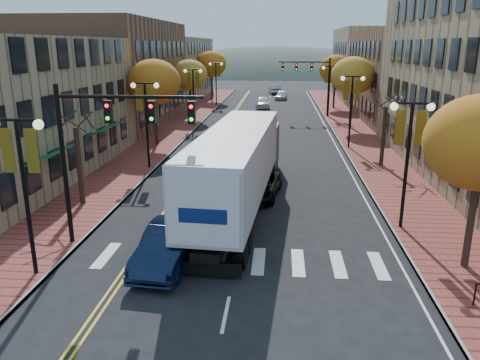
# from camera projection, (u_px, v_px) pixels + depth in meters

# --- Properties ---
(ground) EXTENTS (200.00, 200.00, 0.00)m
(ground) POSITION_uv_depth(u_px,v_px,m) (232.00, 284.00, 17.24)
(ground) COLOR black
(ground) RESTS_ON ground
(sidewalk_left) EXTENTS (4.00, 85.00, 0.15)m
(sidewalk_left) POSITION_uv_depth(u_px,v_px,m) (178.00, 128.00, 49.04)
(sidewalk_left) COLOR brown
(sidewalk_left) RESTS_ON ground
(sidewalk_right) EXTENTS (4.00, 85.00, 0.15)m
(sidewalk_right) POSITION_uv_depth(u_px,v_px,m) (352.00, 130.00, 47.59)
(sidewalk_right) COLOR brown
(sidewalk_right) RESTS_ON ground
(building_left_mid) EXTENTS (12.00, 24.00, 11.00)m
(building_left_mid) POSITION_uv_depth(u_px,v_px,m) (111.00, 73.00, 51.52)
(building_left_mid) COLOR brown
(building_left_mid) RESTS_ON ground
(building_left_far) EXTENTS (12.00, 26.00, 9.50)m
(building_left_far) POSITION_uv_depth(u_px,v_px,m) (165.00, 68.00, 75.65)
(building_left_far) COLOR #9E8966
(building_left_far) RESTS_ON ground
(building_right_mid) EXTENTS (15.00, 24.00, 10.00)m
(building_right_mid) POSITION_uv_depth(u_px,v_px,m) (425.00, 76.00, 54.54)
(building_right_mid) COLOR brown
(building_right_mid) RESTS_ON ground
(building_right_far) EXTENTS (15.00, 20.00, 11.00)m
(building_right_far) POSITION_uv_depth(u_px,v_px,m) (385.00, 64.00, 75.46)
(building_right_far) COLOR #9E8966
(building_right_far) RESTS_ON ground
(tree_left_a) EXTENTS (0.28, 0.28, 4.20)m
(tree_left_a) POSITION_uv_depth(u_px,v_px,m) (79.00, 166.00, 24.99)
(tree_left_a) COLOR #382619
(tree_left_a) RESTS_ON sidewalk_left
(tree_left_b) EXTENTS (4.48, 4.48, 7.21)m
(tree_left_b) POSITION_uv_depth(u_px,v_px,m) (154.00, 82.00, 39.41)
(tree_left_b) COLOR #382619
(tree_left_b) RESTS_ON sidewalk_left
(tree_left_c) EXTENTS (4.16, 4.16, 6.69)m
(tree_left_c) POSITION_uv_depth(u_px,v_px,m) (190.00, 75.00, 54.83)
(tree_left_c) COLOR #382619
(tree_left_c) RESTS_ON sidewalk_left
(tree_left_d) EXTENTS (4.61, 4.61, 7.42)m
(tree_left_d) POSITION_uv_depth(u_px,v_px,m) (211.00, 64.00, 71.90)
(tree_left_d) COLOR #382619
(tree_left_d) RESTS_ON sidewalk_left
(tree_right_b) EXTENTS (0.28, 0.28, 4.20)m
(tree_right_b) POSITION_uv_depth(u_px,v_px,m) (383.00, 136.00, 33.11)
(tree_right_b) COLOR #382619
(tree_right_b) RESTS_ON sidewalk_right
(tree_right_c) EXTENTS (4.48, 4.48, 7.21)m
(tree_right_c) POSITION_uv_depth(u_px,v_px,m) (353.00, 76.00, 47.53)
(tree_right_c) COLOR #382619
(tree_right_c) RESTS_ON sidewalk_right
(tree_right_d) EXTENTS (4.35, 4.35, 7.00)m
(tree_right_d) POSITION_uv_depth(u_px,v_px,m) (335.00, 69.00, 62.88)
(tree_right_d) COLOR #382619
(tree_right_d) RESTS_ON sidewalk_right
(lamp_left_a) EXTENTS (1.96, 0.36, 6.05)m
(lamp_left_a) POSITION_uv_depth(u_px,v_px,m) (22.00, 168.00, 16.65)
(lamp_left_a) COLOR black
(lamp_left_a) RESTS_ON ground
(lamp_left_b) EXTENTS (1.96, 0.36, 6.05)m
(lamp_left_b) POSITION_uv_depth(u_px,v_px,m) (146.00, 108.00, 31.96)
(lamp_left_b) COLOR black
(lamp_left_b) RESTS_ON ground
(lamp_left_c) EXTENTS (1.96, 0.36, 6.05)m
(lamp_left_c) POSITION_uv_depth(u_px,v_px,m) (193.00, 86.00, 49.18)
(lamp_left_c) COLOR black
(lamp_left_c) RESTS_ON ground
(lamp_left_d) EXTENTS (1.96, 0.36, 6.05)m
(lamp_left_d) POSITION_uv_depth(u_px,v_px,m) (216.00, 75.00, 66.40)
(lamp_left_d) COLOR black
(lamp_left_d) RESTS_ON ground
(lamp_right_a) EXTENTS (1.96, 0.36, 6.05)m
(lamp_right_a) POSITION_uv_depth(u_px,v_px,m) (409.00, 141.00, 21.18)
(lamp_right_a) COLOR black
(lamp_right_a) RESTS_ON ground
(lamp_right_b) EXTENTS (1.96, 0.36, 6.05)m
(lamp_right_b) POSITION_uv_depth(u_px,v_px,m) (352.00, 98.00, 38.40)
(lamp_right_b) COLOR black
(lamp_right_b) RESTS_ON ground
(lamp_right_c) EXTENTS (1.96, 0.36, 6.05)m
(lamp_right_c) POSITION_uv_depth(u_px,v_px,m) (330.00, 81.00, 55.63)
(lamp_right_c) COLOR black
(lamp_right_c) RESTS_ON ground
(traffic_mast_near) EXTENTS (6.10, 0.35, 7.00)m
(traffic_mast_near) POSITION_uv_depth(u_px,v_px,m) (106.00, 135.00, 19.18)
(traffic_mast_near) COLOR black
(traffic_mast_near) RESTS_ON ground
(traffic_mast_far) EXTENTS (6.10, 0.34, 7.00)m
(traffic_mast_far) POSITION_uv_depth(u_px,v_px,m) (313.00, 76.00, 55.61)
(traffic_mast_far) COLOR black
(traffic_mast_far) RESTS_ON ground
(semi_truck) EXTENTS (4.09, 17.87, 4.43)m
(semi_truck) POSITION_uv_depth(u_px,v_px,m) (240.00, 160.00, 24.83)
(semi_truck) COLOR black
(semi_truck) RESTS_ON ground
(navy_sedan) EXTENTS (2.22, 5.19, 1.66)m
(navy_sedan) POSITION_uv_depth(u_px,v_px,m) (170.00, 245.00, 18.61)
(navy_sedan) COLOR black
(navy_sedan) RESTS_ON ground
(black_suv) EXTENTS (2.83, 5.09, 1.35)m
(black_suv) POSITION_uv_depth(u_px,v_px,m) (258.00, 186.00, 26.96)
(black_suv) COLOR black
(black_suv) RESTS_ON ground
(car_far_white) EXTENTS (2.29, 4.82, 1.59)m
(car_far_white) POSITION_uv_depth(u_px,v_px,m) (263.00, 102.00, 64.63)
(car_far_white) COLOR silver
(car_far_white) RESTS_ON ground
(car_far_silver) EXTENTS (2.08, 4.28, 1.20)m
(car_far_silver) POSITION_uv_depth(u_px,v_px,m) (281.00, 96.00, 74.60)
(car_far_silver) COLOR #A6A5AD
(car_far_silver) RESTS_ON ground
(car_far_oncoming) EXTENTS (2.39, 5.15, 1.63)m
(car_far_oncoming) POSITION_uv_depth(u_px,v_px,m) (275.00, 89.00, 83.47)
(car_far_oncoming) COLOR #9E9DA4
(car_far_oncoming) RESTS_ON ground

